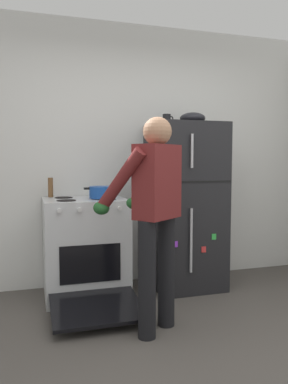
{
  "coord_description": "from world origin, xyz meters",
  "views": [
    {
      "loc": [
        -0.97,
        -1.96,
        1.27
      ],
      "look_at": [
        0.03,
        1.32,
        1.0
      ],
      "focal_mm": 35.15,
      "sensor_mm": 36.0,
      "label": 1
    }
  ],
  "objects": [
    {
      "name": "kitchen_wall_back",
      "position": [
        0.0,
        1.95,
        1.35
      ],
      "size": [
        6.0,
        0.1,
        2.7
      ],
      "primitive_type": "cube",
      "color": "silver",
      "rests_on": "ground"
    },
    {
      "name": "stove_range",
      "position": [
        -0.48,
        1.55,
        0.46
      ],
      "size": [
        0.76,
        1.23,
        0.94
      ],
      "color": "silver",
      "rests_on": "ground"
    },
    {
      "name": "refrigerator",
      "position": [
        0.53,
        1.57,
        0.83
      ],
      "size": [
        0.68,
        0.72,
        1.66
      ],
      "color": "black",
      "rests_on": "ground"
    },
    {
      "name": "mixing_bowl",
      "position": [
        0.61,
        1.57,
        1.71
      ],
      "size": [
        0.26,
        0.26,
        0.12
      ],
      "primitive_type": "ellipsoid",
      "color": "black",
      "rests_on": "refrigerator"
    },
    {
      "name": "person_cook",
      "position": [
        -0.1,
        0.67,
        0.95
      ],
      "size": [
        0.66,
        0.69,
        1.6
      ],
      "color": "black",
      "rests_on": "ground"
    },
    {
      "name": "ground",
      "position": [
        0.0,
        0.0,
        0.0
      ],
      "size": [
        8.0,
        8.0,
        0.0
      ],
      "primitive_type": "plane",
      "color": "#4C4742"
    },
    {
      "name": "red_pot",
      "position": [
        -0.32,
        1.52,
        0.99
      ],
      "size": [
        0.35,
        0.25,
        0.11
      ],
      "color": "#19479E",
      "rests_on": "stove_range"
    },
    {
      "name": "coffee_mug",
      "position": [
        0.36,
        1.62,
        1.7
      ],
      "size": [
        0.11,
        0.08,
        0.1
      ],
      "color": "black",
      "rests_on": "refrigerator"
    },
    {
      "name": "pepper_mill",
      "position": [
        -0.78,
        1.77,
        1.03
      ],
      "size": [
        0.05,
        0.05,
        0.19
      ],
      "primitive_type": "cylinder",
      "color": "brown",
      "rests_on": "stove_range"
    }
  ]
}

